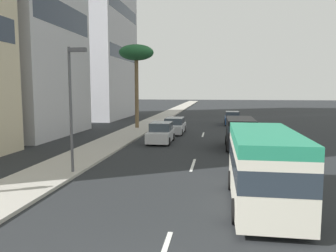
{
  "coord_description": "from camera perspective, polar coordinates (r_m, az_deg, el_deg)",
  "views": [
    {
      "loc": [
        -5.85,
        -1.39,
        4.41
      ],
      "look_at": [
        15.91,
        1.88,
        1.95
      ],
      "focal_mm": 35.64,
      "sensor_mm": 36.0,
      "label": 1
    }
  ],
  "objects": [
    {
      "name": "lane_stripe_mid",
      "position": [
        19.59,
        4.29,
        -6.64
      ],
      "size": [
        3.2,
        0.16,
        0.01
      ],
      "primitive_type": "cube",
      "color": "silver",
      "rests_on": "ground_plane"
    },
    {
      "name": "car_fourth",
      "position": [
        27.41,
        -1.22,
        -1.23
      ],
      "size": [
        4.09,
        1.88,
        1.67
      ],
      "rotation": [
        0.0,
        0.0,
        3.14
      ],
      "color": "silver",
      "rests_on": "ground_plane"
    },
    {
      "name": "palm_tree",
      "position": [
        37.02,
        -5.44,
        12.06
      ],
      "size": [
        3.77,
        3.77,
        9.02
      ],
      "color": "brown",
      "rests_on": "sidewalk_right"
    },
    {
      "name": "ground_plane",
      "position": [
        37.63,
        6.38,
        -0.4
      ],
      "size": [
        198.0,
        198.0,
        0.0
      ],
      "primitive_type": "plane",
      "color": "#26282B"
    },
    {
      "name": "sidewalk_right",
      "position": [
        38.57,
        -4.35,
        -0.1
      ],
      "size": [
        162.0,
        3.19,
        0.15
      ],
      "primitive_type": "cube",
      "color": "#B2ADA3",
      "rests_on": "ground_plane"
    },
    {
      "name": "minibus_second",
      "position": [
        13.06,
        16.03,
        -6.46
      ],
      "size": [
        6.51,
        2.44,
        2.84
      ],
      "color": "silver",
      "rests_on": "ground_plane"
    },
    {
      "name": "street_lamp",
      "position": [
        17.52,
        -16.02,
        5.09
      ],
      "size": [
        0.24,
        0.97,
        6.33
      ],
      "color": "#4C4C51",
      "rests_on": "sidewalk_right"
    },
    {
      "name": "car_lead",
      "position": [
        33.17,
        1.11,
        0.02
      ],
      "size": [
        4.76,
        1.95,
        1.55
      ],
      "rotation": [
        0.0,
        0.0,
        3.14
      ],
      "color": "silver",
      "rests_on": "ground_plane"
    },
    {
      "name": "lane_stripe_far",
      "position": [
        32.41,
        6.02,
        -1.47
      ],
      "size": [
        3.2,
        0.16,
        0.01
      ],
      "primitive_type": "cube",
      "color": "silver",
      "rests_on": "ground_plane"
    },
    {
      "name": "car_third",
      "position": [
        41.57,
        10.91,
        1.25
      ],
      "size": [
        4.03,
        1.81,
        1.67
      ],
      "color": "#1E478C",
      "rests_on": "ground_plane"
    },
    {
      "name": "van_fifth",
      "position": [
        25.32,
        12.22,
        -0.86
      ],
      "size": [
        4.91,
        2.1,
        2.24
      ],
      "color": "black",
      "rests_on": "ground_plane"
    },
    {
      "name": "office_tower_far",
      "position": [
        55.14,
        -14.79,
        20.18
      ],
      "size": [
        15.31,
        13.64,
        35.51
      ],
      "color": "#BCBCC1",
      "rests_on": "ground_plane"
    }
  ]
}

